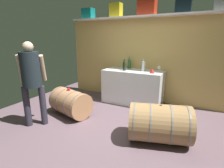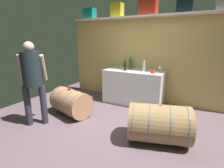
{
  "view_description": "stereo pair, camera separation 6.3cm",
  "coord_description": "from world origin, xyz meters",
  "px_view_note": "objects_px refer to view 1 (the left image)",
  "views": [
    {
      "loc": [
        1.26,
        -2.33,
        1.61
      ],
      "look_at": [
        -0.15,
        0.43,
        0.79
      ],
      "focal_mm": 27.39,
      "sensor_mm": 36.0,
      "label": 1
    },
    {
      "loc": [
        1.31,
        -2.3,
        1.61
      ],
      "look_at": [
        -0.15,
        0.43,
        0.79
      ],
      "focal_mm": 27.39,
      "sensor_mm": 36.0,
      "label": 2
    }
  ],
  "objects_px": {
    "wine_bottle_clear": "(143,66)",
    "red_funnel": "(152,71)",
    "work_cabinet": "(133,87)",
    "wine_bottle_dark": "(124,65)",
    "toolcase_yellow": "(116,10)",
    "winemaker_pouring": "(31,76)",
    "tasting_cup": "(69,89)",
    "toolcase_red": "(147,8)",
    "wine_barrel_near": "(71,103)",
    "wine_barrel_far": "(159,123)",
    "toolcase_black": "(184,5)",
    "wine_glass": "(159,68)",
    "toolcase_teal": "(88,14)",
    "wine_bottle_green": "(129,63)"
  },
  "relations": [
    {
      "from": "toolcase_black",
      "to": "winemaker_pouring",
      "type": "bearing_deg",
      "value": -136.28
    },
    {
      "from": "wine_bottle_green",
      "to": "red_funnel",
      "type": "height_order",
      "value": "wine_bottle_green"
    },
    {
      "from": "wine_barrel_far",
      "to": "tasting_cup",
      "type": "xyz_separation_m",
      "value": [
        -1.94,
        0.13,
        0.27
      ]
    },
    {
      "from": "toolcase_teal",
      "to": "tasting_cup",
      "type": "height_order",
      "value": "toolcase_teal"
    },
    {
      "from": "red_funnel",
      "to": "winemaker_pouring",
      "type": "height_order",
      "value": "winemaker_pouring"
    },
    {
      "from": "toolcase_black",
      "to": "wine_bottle_dark",
      "type": "height_order",
      "value": "toolcase_black"
    },
    {
      "from": "wine_bottle_clear",
      "to": "wine_bottle_dark",
      "type": "relative_size",
      "value": 1.09
    },
    {
      "from": "wine_barrel_far",
      "to": "tasting_cup",
      "type": "height_order",
      "value": "wine_barrel_far"
    },
    {
      "from": "toolcase_black",
      "to": "red_funnel",
      "type": "bearing_deg",
      "value": -142.76
    },
    {
      "from": "red_funnel",
      "to": "wine_barrel_far",
      "type": "relative_size",
      "value": 0.11
    },
    {
      "from": "toolcase_yellow",
      "to": "work_cabinet",
      "type": "relative_size",
      "value": 0.23
    },
    {
      "from": "toolcase_yellow",
      "to": "winemaker_pouring",
      "type": "bearing_deg",
      "value": -107.2
    },
    {
      "from": "toolcase_red",
      "to": "wine_bottle_green",
      "type": "bearing_deg",
      "value": -175.84
    },
    {
      "from": "toolcase_red",
      "to": "winemaker_pouring",
      "type": "relative_size",
      "value": 0.27
    },
    {
      "from": "wine_bottle_dark",
      "to": "wine_bottle_green",
      "type": "xyz_separation_m",
      "value": [
        -0.01,
        0.36,
        0.01
      ]
    },
    {
      "from": "wine_bottle_green",
      "to": "winemaker_pouring",
      "type": "relative_size",
      "value": 0.2
    },
    {
      "from": "toolcase_red",
      "to": "wine_glass",
      "type": "bearing_deg",
      "value": -17.69
    },
    {
      "from": "tasting_cup",
      "to": "work_cabinet",
      "type": "bearing_deg",
      "value": 53.61
    },
    {
      "from": "wine_bottle_clear",
      "to": "wine_barrel_near",
      "type": "xyz_separation_m",
      "value": [
        -1.18,
        -1.31,
        -0.71
      ]
    },
    {
      "from": "wine_glass",
      "to": "wine_barrel_near",
      "type": "height_order",
      "value": "wine_glass"
    },
    {
      "from": "work_cabinet",
      "to": "wine_barrel_near",
      "type": "bearing_deg",
      "value": -125.64
    },
    {
      "from": "winemaker_pouring",
      "to": "tasting_cup",
      "type": "bearing_deg",
      "value": 25.88
    },
    {
      "from": "toolcase_black",
      "to": "work_cabinet",
      "type": "relative_size",
      "value": 0.22
    },
    {
      "from": "work_cabinet",
      "to": "wine_bottle_dark",
      "type": "distance_m",
      "value": 0.6
    },
    {
      "from": "wine_bottle_clear",
      "to": "wine_barrel_far",
      "type": "xyz_separation_m",
      "value": [
        0.74,
        -1.43,
        -0.68
      ]
    },
    {
      "from": "toolcase_black",
      "to": "wine_bottle_dark",
      "type": "bearing_deg",
      "value": -163.8
    },
    {
      "from": "toolcase_teal",
      "to": "tasting_cup",
      "type": "bearing_deg",
      "value": -68.89
    },
    {
      "from": "wine_bottle_dark",
      "to": "work_cabinet",
      "type": "bearing_deg",
      "value": 30.64
    },
    {
      "from": "red_funnel",
      "to": "work_cabinet",
      "type": "bearing_deg",
      "value": 164.39
    },
    {
      "from": "tasting_cup",
      "to": "winemaker_pouring",
      "type": "height_order",
      "value": "winemaker_pouring"
    },
    {
      "from": "wine_bottle_clear",
      "to": "wine_barrel_near",
      "type": "bearing_deg",
      "value": -132.16
    },
    {
      "from": "toolcase_teal",
      "to": "wine_bottle_green",
      "type": "bearing_deg",
      "value": 2.73
    },
    {
      "from": "wine_glass",
      "to": "winemaker_pouring",
      "type": "distance_m",
      "value": 2.75
    },
    {
      "from": "toolcase_red",
      "to": "toolcase_black",
      "type": "bearing_deg",
      "value": 2.94
    },
    {
      "from": "toolcase_yellow",
      "to": "wine_bottle_clear",
      "type": "distance_m",
      "value": 1.59
    },
    {
      "from": "wine_barrel_far",
      "to": "work_cabinet",
      "type": "bearing_deg",
      "value": 107.94
    },
    {
      "from": "toolcase_red",
      "to": "wine_barrel_near",
      "type": "distance_m",
      "value": 2.8
    },
    {
      "from": "wine_bottle_clear",
      "to": "red_funnel",
      "type": "bearing_deg",
      "value": -29.3
    },
    {
      "from": "toolcase_teal",
      "to": "wine_bottle_clear",
      "type": "relative_size",
      "value": 1.06
    },
    {
      "from": "toolcase_teal",
      "to": "wine_bottle_dark",
      "type": "xyz_separation_m",
      "value": [
        1.27,
        -0.36,
        -1.3
      ]
    },
    {
      "from": "tasting_cup",
      "to": "winemaker_pouring",
      "type": "distance_m",
      "value": 0.8
    },
    {
      "from": "wine_bottle_green",
      "to": "red_funnel",
      "type": "relative_size",
      "value": 2.56
    },
    {
      "from": "wine_barrel_far",
      "to": "tasting_cup",
      "type": "relative_size",
      "value": 17.96
    },
    {
      "from": "red_funnel",
      "to": "toolcase_red",
      "type": "bearing_deg",
      "value": 128.1
    },
    {
      "from": "work_cabinet",
      "to": "winemaker_pouring",
      "type": "xyz_separation_m",
      "value": [
        -1.24,
        -1.95,
        0.54
      ]
    },
    {
      "from": "toolcase_yellow",
      "to": "red_funnel",
      "type": "xyz_separation_m",
      "value": [
        1.11,
        -0.39,
        -1.4
      ]
    },
    {
      "from": "toolcase_yellow",
      "to": "wine_bottle_clear",
      "type": "relative_size",
      "value": 1.11
    },
    {
      "from": "red_funnel",
      "to": "tasting_cup",
      "type": "distance_m",
      "value": 1.9
    },
    {
      "from": "work_cabinet",
      "to": "tasting_cup",
      "type": "height_order",
      "value": "work_cabinet"
    },
    {
      "from": "toolcase_black",
      "to": "wine_glass",
      "type": "distance_m",
      "value": 1.41
    }
  ]
}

